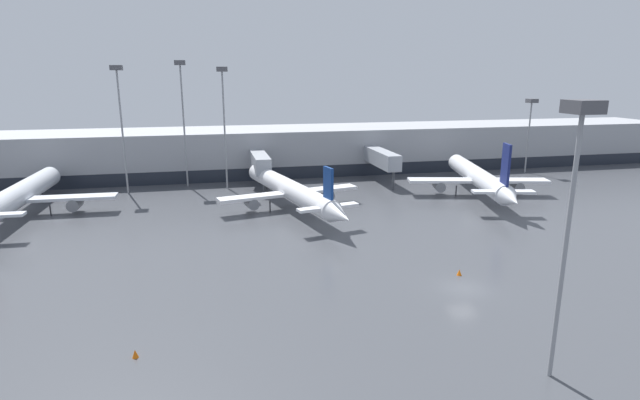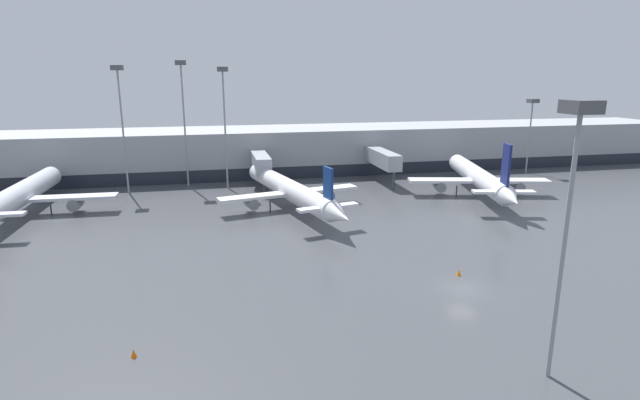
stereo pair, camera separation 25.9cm
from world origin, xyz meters
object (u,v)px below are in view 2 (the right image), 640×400
at_px(traffic_cone_2, 134,353).
at_px(apron_light_mast_3, 574,165).
at_px(apron_light_mast_1, 182,91).
at_px(apron_light_mast_7, 120,95).
at_px(parked_jet_1, 479,178).
at_px(parked_jet_2, 290,190).
at_px(traffic_cone_3, 459,273).
at_px(apron_light_mast_6, 532,113).
at_px(apron_light_mast_0, 224,95).
at_px(parked_jet_0, 18,196).

bearing_deg(traffic_cone_2, apron_light_mast_3, -17.14).
height_order(apron_light_mast_1, apron_light_mast_7, apron_light_mast_1).
distance_m(parked_jet_1, parked_jet_2, 31.91).
relative_size(traffic_cone_3, apron_light_mast_6, 0.04).
height_order(parked_jet_2, apron_light_mast_6, apron_light_mast_6).
distance_m(parked_jet_2, apron_light_mast_0, 22.53).
height_order(parked_jet_1, traffic_cone_3, parked_jet_1).
distance_m(parked_jet_2, traffic_cone_3, 32.08).
distance_m(parked_jet_0, apron_light_mast_6, 91.73).
xyz_separation_m(parked_jet_0, apron_light_mast_1, (22.82, 14.96, 14.03)).
height_order(parked_jet_0, traffic_cone_3, parked_jet_0).
bearing_deg(apron_light_mast_0, apron_light_mast_3, -73.54).
relative_size(parked_jet_0, parked_jet_2, 0.98).
distance_m(apron_light_mast_1, apron_light_mast_6, 67.73).
xyz_separation_m(traffic_cone_3, apron_light_mast_0, (-20.96, 45.47, 15.90)).
bearing_deg(apron_light_mast_7, traffic_cone_3, -50.41).
relative_size(traffic_cone_2, apron_light_mast_7, 0.03).
bearing_deg(parked_jet_2, parked_jet_0, 70.55).
height_order(apron_light_mast_3, apron_light_mast_6, apron_light_mast_3).
bearing_deg(traffic_cone_3, apron_light_mast_1, 119.71).
relative_size(apron_light_mast_0, apron_light_mast_3, 1.15).
xyz_separation_m(traffic_cone_2, traffic_cone_3, (29.88, 8.67, -0.01)).
bearing_deg(apron_light_mast_1, apron_light_mast_0, -25.91).
bearing_deg(apron_light_mast_6, parked_jet_1, -141.35).
bearing_deg(apron_light_mast_7, apron_light_mast_1, 18.50).
relative_size(apron_light_mast_0, apron_light_mast_6, 1.40).
bearing_deg(apron_light_mast_1, parked_jet_1, -20.92).
relative_size(parked_jet_0, apron_light_mast_1, 1.62).
height_order(parked_jet_2, apron_light_mast_3, apron_light_mast_3).
bearing_deg(parked_jet_2, apron_light_mast_6, -84.63).
distance_m(traffic_cone_2, traffic_cone_3, 31.11).
height_order(traffic_cone_3, apron_light_mast_3, apron_light_mast_3).
relative_size(parked_jet_1, apron_light_mast_1, 1.60).
distance_m(parked_jet_0, apron_light_mast_0, 34.57).
bearing_deg(parked_jet_1, apron_light_mast_0, 83.58).
xyz_separation_m(apron_light_mast_1, apron_light_mast_6, (67.53, -2.06, -4.84)).
relative_size(apron_light_mast_6, apron_light_mast_7, 0.71).
bearing_deg(parked_jet_2, apron_light_mast_7, 44.72).
distance_m(traffic_cone_2, apron_light_mast_6, 89.71).
bearing_deg(apron_light_mast_3, parked_jet_0, 133.39).
distance_m(apron_light_mast_0, apron_light_mast_1, 7.70).
bearing_deg(traffic_cone_2, apron_light_mast_6, 38.55).
bearing_deg(parked_jet_1, traffic_cone_3, 161.08).
height_order(parked_jet_1, apron_light_mast_0, apron_light_mast_0).
height_order(parked_jet_1, apron_light_mast_1, apron_light_mast_1).
bearing_deg(apron_light_mast_7, apron_light_mast_3, -60.69).
xyz_separation_m(apron_light_mast_1, apron_light_mast_3, (25.38, -65.94, -2.58)).
bearing_deg(traffic_cone_3, apron_light_mast_0, 114.75).
bearing_deg(parked_jet_2, apron_light_mast_0, 15.50).
bearing_deg(apron_light_mast_6, traffic_cone_3, -130.31).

